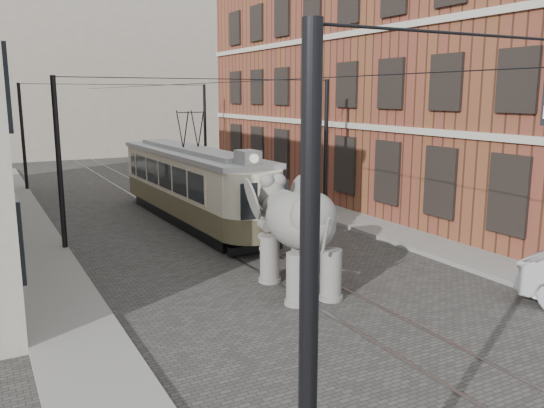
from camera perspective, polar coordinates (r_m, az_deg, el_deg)
ground at (r=17.16m, az=1.85°, el=-7.21°), size 120.00×120.00×0.00m
tram_rails at (r=17.15m, az=1.85°, el=-7.17°), size 1.54×80.00×0.02m
sidewalk_right at (r=20.68m, az=16.45°, el=-4.26°), size 2.00×60.00×0.15m
sidewalk_left at (r=15.15m, az=-20.32°, el=-10.14°), size 2.00×60.00×0.15m
brick_building at (r=30.02m, az=11.79°, el=12.02°), size 8.00×26.00×12.00m
distant_block at (r=54.73m, az=-20.04°, el=12.10°), size 28.00×10.00×14.00m
catenary at (r=20.83m, az=-5.49°, el=4.45°), size 11.00×30.20×6.00m
tram at (r=23.98m, az=-8.19°, el=3.69°), size 2.71×11.88×4.69m
elephant at (r=15.46m, az=2.77°, el=-3.35°), size 3.31×5.29×3.06m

